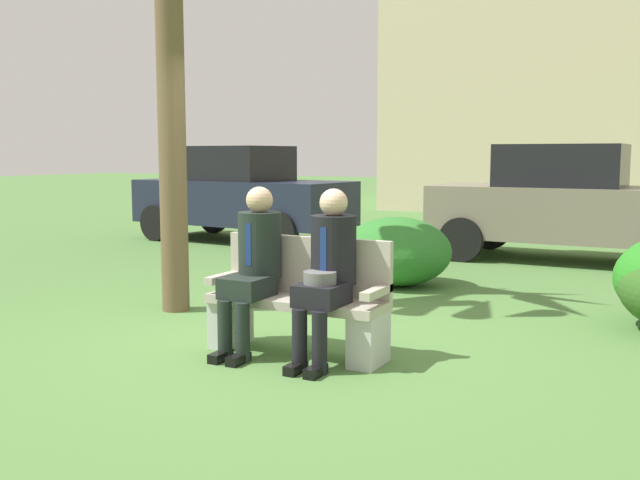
# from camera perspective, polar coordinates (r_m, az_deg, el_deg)

# --- Properties ---
(ground_plane) EXTENTS (80.00, 80.00, 0.00)m
(ground_plane) POSITION_cam_1_polar(r_m,az_deg,el_deg) (5.91, -3.49, -8.32)
(ground_plane) COLOR #4E7A3B
(park_bench) EXTENTS (1.42, 0.44, 0.90)m
(park_bench) POSITION_cam_1_polar(r_m,az_deg,el_deg) (5.59, -1.65, -4.97)
(park_bench) COLOR #B7AD9E
(park_bench) RESTS_ON ground
(seated_man_left) EXTENTS (0.34, 0.72, 1.29)m
(seated_man_left) POSITION_cam_1_polar(r_m,az_deg,el_deg) (5.60, -5.26, -1.62)
(seated_man_left) COLOR #1E2823
(seated_man_left) RESTS_ON ground
(seated_man_right) EXTENTS (0.34, 0.72, 1.29)m
(seated_man_right) POSITION_cam_1_polar(r_m,az_deg,el_deg) (5.28, 0.61, -2.15)
(seated_man_right) COLOR black
(seated_man_right) RESTS_ON ground
(shrub_far_lawn) EXTENTS (1.30, 1.19, 0.81)m
(shrub_far_lawn) POSITION_cam_1_polar(r_m,az_deg,el_deg) (8.50, 6.09, -0.90)
(shrub_far_lawn) COLOR #2F772C
(shrub_far_lawn) RESTS_ON ground
(parked_car_near) EXTENTS (4.02, 2.00, 1.68)m
(parked_car_near) POSITION_cam_1_polar(r_m,az_deg,el_deg) (12.80, -6.27, 3.64)
(parked_car_near) COLOR #1E2338
(parked_car_near) RESTS_ON ground
(parked_car_far) EXTENTS (3.93, 1.76, 1.68)m
(parked_car_far) POSITION_cam_1_polar(r_m,az_deg,el_deg) (10.93, 19.10, 2.76)
(parked_car_far) COLOR slate
(parked_car_far) RESTS_ON ground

